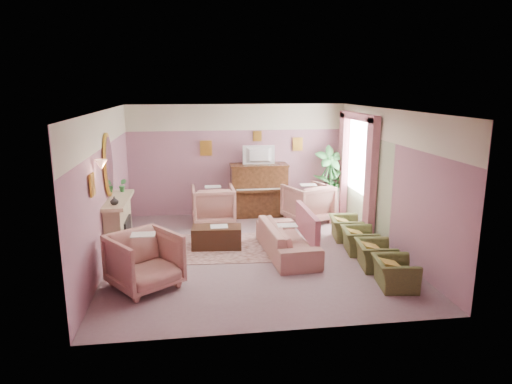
{
  "coord_description": "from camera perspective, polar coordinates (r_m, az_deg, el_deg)",
  "views": [
    {
      "loc": [
        -1.12,
        -8.48,
        3.22
      ],
      "look_at": [
        0.11,
        0.4,
        1.15
      ],
      "focal_mm": 32.0,
      "sensor_mm": 36.0,
      "label": 1
    }
  ],
  "objects": [
    {
      "name": "olive_chair_c",
      "position": [
        9.3,
        12.78,
        -5.46
      ],
      "size": [
        0.52,
        0.75,
        0.65
      ],
      "primitive_type": "imported",
      "color": "#555E2E",
      "rests_on": "floor"
    },
    {
      "name": "pelmet",
      "position": [
        10.73,
        12.69,
        9.18
      ],
      "size": [
        0.16,
        2.2,
        0.16
      ],
      "primitive_type": "cube",
      "color": "#A75C6A",
      "rests_on": "wall_right"
    },
    {
      "name": "side_plant_big",
      "position": [
        11.88,
        9.46,
        1.44
      ],
      "size": [
        0.3,
        0.3,
        0.34
      ],
      "primitive_type": "imported",
      "color": "#35803B",
      "rests_on": "side_table"
    },
    {
      "name": "floral_armchair_right",
      "position": [
        11.17,
        6.5,
        -1.09
      ],
      "size": [
        0.98,
        0.98,
        1.02
      ],
      "primitive_type": "imported",
      "color": "tan",
      "rests_on": "floor"
    },
    {
      "name": "area_rug",
      "position": [
        9.45,
        -4.87,
        -6.92
      ],
      "size": [
        2.61,
        1.96,
        0.01
      ],
      "primitive_type": "cube",
      "rotation": [
        0.0,
        0.0,
        -0.06
      ],
      "color": "#956C65",
      "rests_on": "floor"
    },
    {
      "name": "mirror_glass",
      "position": [
        8.94,
        -17.83,
        3.25
      ],
      "size": [
        0.01,
        0.6,
        1.06
      ],
      "primitive_type": "ellipsoid",
      "color": "silver",
      "rests_on": "wall_left"
    },
    {
      "name": "wall_front",
      "position": [
        5.89,
        3.49,
        -5.03
      ],
      "size": [
        5.5,
        0.02,
        2.8
      ],
      "primitive_type": "cube",
      "color": "slate",
      "rests_on": "floor"
    },
    {
      "name": "ceiling",
      "position": [
        8.57,
        -0.37,
        10.21
      ],
      "size": [
        5.5,
        6.0,
        0.01
      ],
      "primitive_type": "cube",
      "color": "silver",
      "rests_on": "wall_back"
    },
    {
      "name": "piano_keys",
      "position": [
        11.21,
        0.61,
        0.35
      ],
      "size": [
        1.2,
        0.08,
        0.02
      ],
      "primitive_type": "cube",
      "color": "beige",
      "rests_on": "piano"
    },
    {
      "name": "palm_plant",
      "position": [
        11.69,
        9.18,
        2.21
      ],
      "size": [
        0.76,
        0.76,
        1.44
      ],
      "primitive_type": "imported",
      "color": "#35803B",
      "rests_on": "palm_pot"
    },
    {
      "name": "olive_chair_a",
      "position": [
        7.89,
        16.97,
        -9.13
      ],
      "size": [
        0.52,
        0.75,
        0.65
      ],
      "primitive_type": "imported",
      "color": "#555E2E",
      "rests_on": "floor"
    },
    {
      "name": "print_back_right",
      "position": [
        11.84,
        5.23,
        5.99
      ],
      "size": [
        0.26,
        0.03,
        0.34
      ],
      "primitive_type": "cube",
      "color": "gold",
      "rests_on": "wall_back"
    },
    {
      "name": "fireplace_surround",
      "position": [
        9.2,
        -16.77,
        -4.42
      ],
      "size": [
        0.3,
        1.4,
        1.1
      ],
      "primitive_type": "cube",
      "color": "tan",
      "rests_on": "floor"
    },
    {
      "name": "wall_right",
      "position": [
        9.5,
        16.32,
        1.45
      ],
      "size": [
        0.02,
        6.0,
        2.8
      ],
      "primitive_type": "cube",
      "color": "slate",
      "rests_on": "floor"
    },
    {
      "name": "side_table",
      "position": [
        12.0,
        9.37,
        -0.99
      ],
      "size": [
        0.52,
        0.52,
        0.7
      ],
      "primitive_type": "cylinder",
      "color": "white",
      "rests_on": "floor"
    },
    {
      "name": "curtain_right",
      "position": [
        11.73,
        10.83,
        3.37
      ],
      "size": [
        0.16,
        0.34,
        2.6
      ],
      "primitive_type": "cube",
      "color": "#A75C6A",
      "rests_on": "floor"
    },
    {
      "name": "picture_rail_band",
      "position": [
        11.55,
        -2.34,
        9.32
      ],
      "size": [
        5.5,
        0.01,
        0.65
      ],
      "primitive_type": "cube",
      "color": "beige",
      "rests_on": "wall_back"
    },
    {
      "name": "print_back_left",
      "position": [
        11.55,
        -6.26,
        5.48
      ],
      "size": [
        0.3,
        0.03,
        0.38
      ],
      "primitive_type": "cube",
      "color": "gold",
      "rests_on": "wall_back"
    },
    {
      "name": "mantel_plant",
      "position": [
        9.54,
        -16.34,
        0.82
      ],
      "size": [
        0.16,
        0.16,
        0.28
      ],
      "primitive_type": "imported",
      "color": "#35803B",
      "rests_on": "mantel_shelf"
    },
    {
      "name": "print_back_mid",
      "position": [
        11.62,
        0.17,
        7.0
      ],
      "size": [
        0.22,
        0.03,
        0.26
      ],
      "primitive_type": "cube",
      "color": "gold",
      "rests_on": "wall_back"
    },
    {
      "name": "sofa",
      "position": [
        8.96,
        3.9,
        -5.23
      ],
      "size": [
        0.69,
        2.07,
        0.84
      ],
      "primitive_type": "imported",
      "color": "tan",
      "rests_on": "floor"
    },
    {
      "name": "fire_ember",
      "position": [
        9.29,
        -15.78,
        -6.34
      ],
      "size": [
        0.06,
        0.54,
        0.1
      ],
      "primitive_type": "cube",
      "color": "#F76000",
      "rests_on": "floor"
    },
    {
      "name": "coffee_table",
      "position": [
        9.38,
        -4.92,
        -5.65
      ],
      "size": [
        1.04,
        0.59,
        0.45
      ],
      "primitive_type": "cube",
      "rotation": [
        0.0,
        0.0,
        -0.09
      ],
      "color": "#331E11",
      "rests_on": "floor"
    },
    {
      "name": "television",
      "position": [
        11.35,
        0.4,
        4.82
      ],
      "size": [
        0.8,
        0.12,
        0.48
      ],
      "primitive_type": "imported",
      "color": "black",
      "rests_on": "piano"
    },
    {
      "name": "piano",
      "position": [
        11.57,
        0.36,
        0.19
      ],
      "size": [
        1.4,
        0.6,
        1.3
      ],
      "primitive_type": "cube",
      "color": "#432613",
      "rests_on": "floor"
    },
    {
      "name": "mantel_vase",
      "position": [
        8.54,
        -17.29,
        -1.05
      ],
      "size": [
        0.16,
        0.16,
        0.16
      ],
      "primitive_type": "imported",
      "color": "beige",
      "rests_on": "mantel_shelf"
    },
    {
      "name": "mirror_frame",
      "position": [
        8.94,
        -17.99,
        3.24
      ],
      "size": [
        0.04,
        0.72,
        1.2
      ],
      "primitive_type": "ellipsoid",
      "color": "gold",
      "rests_on": "wall_left"
    },
    {
      "name": "table_paper",
      "position": [
        9.31,
        -4.64,
        -4.3
      ],
      "size": [
        0.35,
        0.28,
        0.01
      ],
      "primitive_type": "cube",
      "color": "silver",
      "rests_on": "coffee_table"
    },
    {
      "name": "floral_armchair_front",
      "position": [
        7.69,
        -13.78,
        -8.02
      ],
      "size": [
        0.98,
        0.98,
        1.02
      ],
      "primitive_type": "imported",
      "color": "tan",
      "rests_on": "floor"
    },
    {
      "name": "fireplace_inset",
      "position": [
        9.23,
        -16.09,
        -5.29
      ],
      "size": [
        0.18,
        0.72,
        0.68
      ],
      "primitive_type": "cube",
      "color": "black",
      "rests_on": "floor"
    },
    {
      "name": "wall_back",
      "position": [
        11.68,
        -2.3,
        4.05
      ],
      "size": [
        5.5,
        0.02,
        2.8
      ],
      "primitive_type": "cube",
      "color": "slate",
      "rests_on": "floor"
    },
    {
      "name": "curtain_left",
      "position": [
        10.04,
        14.15,
        1.59
      ],
      "size": [
        0.16,
        0.34,
        2.6
      ],
      "primitive_type": "cube",
      "color": "#A75C6A",
      "rests_on": "floor"
    },
    {
      "name": "mantel_shelf",
      "position": [
        9.05,
        -16.82,
        -0.97
      ],
      "size": [
        0.4,
        1.55,
        0.07
      ],
      "primitive_type": "cube",
      "color": "tan",
      "rests_on": "fireplace_surround"
    },
    {
      "name": "floor",
      "position": [
        9.15,
        -0.35,
        -7.6
      ],
      "size": [
        5.5,
        6.0,
        0.01
      ],
      "primitive_type": "cube",
      "color": "gray",
      "rests_on": "ground"
    },
    {
      "name": "sofa_throw",
      "position": [
        9.0,
        6.41,
        -4.0
      ],
      "size": [
        0.1,
        1.57,
        0.57
      ],
      "primitive_type": "cube",
      "color": "#A75C6A",
      "rests_on": "sofa"
    },
    {
      "name": "piano_top",
      "position": [
        11.44,
        0.36,
        3.42
      ],
      "size": [
        1.45,
        0.65,
        0.04
      ],
      "primitive_type": "cube",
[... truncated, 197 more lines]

